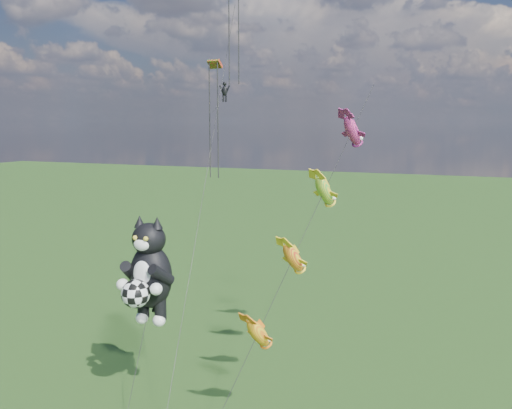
% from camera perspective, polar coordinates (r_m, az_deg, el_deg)
% --- Properties ---
extents(ground, '(300.00, 300.00, 0.00)m').
position_cam_1_polar(ground, '(36.21, -18.94, -17.77)').
color(ground, '#12340D').
extents(cat_kite_rig, '(2.81, 4.22, 10.54)m').
position_cam_1_polar(cat_kite_rig, '(32.13, -10.74, -6.57)').
color(cat_kite_rig, brown).
rests_on(cat_kite_rig, ground).
extents(fish_windsock_rig, '(4.88, 15.27, 17.93)m').
position_cam_1_polar(fish_windsock_rig, '(31.35, 5.28, -2.03)').
color(fish_windsock_rig, brown).
rests_on(fish_windsock_rig, ground).
extents(parafoil_rig, '(4.35, 17.15, 26.93)m').
position_cam_1_polar(parafoil_rig, '(40.11, -3.28, 12.87)').
color(parafoil_rig, brown).
rests_on(parafoil_rig, ground).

